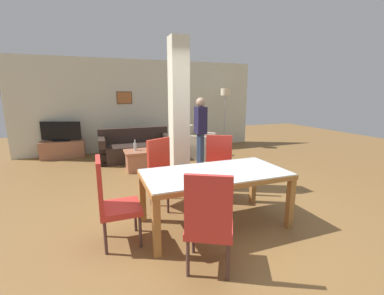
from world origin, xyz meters
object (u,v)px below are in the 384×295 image
object	(u,v)px
tv_stand	(63,149)
tv_screen	(61,132)
dining_table	(215,182)
floor_lamp	(225,98)
coffee_table	(141,160)
bottle	(135,146)
armchair	(196,146)
standing_person	(200,127)
dining_chair_near_left	(209,220)
dining_chair_far_right	(218,165)
dining_chair_head_left	(112,200)
sofa	(136,149)
dining_chair_far_left	(164,171)

from	to	relation	value
tv_stand	tv_screen	xyz separation A→B (m)	(0.00, 0.00, 0.49)
dining_table	floor_lamp	xyz separation A→B (m)	(2.51, 4.49, 0.97)
dining_table	tv_screen	bearing A→B (deg)	116.01
coffee_table	bottle	size ratio (longest dim) A/B	2.95
dining_table	floor_lamp	distance (m)	5.24
armchair	standing_person	distance (m)	1.10
bottle	tv_stand	xyz separation A→B (m)	(-1.70, 1.79, -0.31)
dining_chair_near_left	bottle	distance (m)	3.78
dining_chair_near_left	dining_chair_far_right	bearing A→B (deg)	89.90
armchair	bottle	distance (m)	1.88
dining_table	bottle	distance (m)	3.00
dining_chair_head_left	sofa	distance (m)	4.00
sofa	bottle	bearing A→B (deg)	80.86
bottle	tv_screen	bearing A→B (deg)	133.49
floor_lamp	standing_person	world-z (taller)	floor_lamp
sofa	tv_screen	distance (m)	2.08
tv_stand	standing_person	xyz separation A→B (m)	(3.23, -2.01, 0.71)
coffee_table	tv_stand	size ratio (longest dim) A/B	0.65
bottle	tv_screen	size ratio (longest dim) A/B	0.24
dining_chair_near_left	sofa	world-z (taller)	dining_chair_near_left
tv_stand	standing_person	world-z (taller)	standing_person
armchair	floor_lamp	bearing A→B (deg)	165.87
coffee_table	tv_stand	xyz separation A→B (m)	(-1.80, 1.86, 0.00)
dining_chair_near_left	sofa	size ratio (longest dim) A/B	0.56
dining_chair_head_left	tv_screen	world-z (taller)	dining_chair_head_left
coffee_table	tv_stand	world-z (taller)	tv_stand
dining_chair_far_left	bottle	xyz separation A→B (m)	(-0.14, 2.07, -0.01)
dining_chair_near_left	bottle	world-z (taller)	dining_chair_near_left
floor_lamp	standing_person	bearing A→B (deg)	-131.86
dining_chair_far_right	armchair	bearing A→B (deg)	-74.64
dining_table	sofa	size ratio (longest dim) A/B	1.00
dining_chair_near_left	dining_chair_far_left	distance (m)	1.71
bottle	dining_chair_near_left	bearing A→B (deg)	-87.83
dining_chair_head_left	tv_stand	bearing A→B (deg)	-168.05
standing_person	sofa	bearing A→B (deg)	55.29
sofa	standing_person	distance (m)	1.93
dining_chair_near_left	standing_person	bearing A→B (deg)	97.76
armchair	standing_person	size ratio (longest dim) A/B	0.72
bottle	tv_screen	distance (m)	2.47
dining_chair_far_right	tv_stand	bearing A→B (deg)	-25.34
tv_screen	dining_chair_near_left	bearing A→B (deg)	128.32
tv_stand	standing_person	size ratio (longest dim) A/B	0.67
dining_chair_far_right	sofa	distance (m)	3.21
tv_stand	armchair	bearing A→B (deg)	-18.45
sofa	tv_stand	world-z (taller)	sofa
dining_chair_far_left	sofa	bearing A→B (deg)	-118.26
tv_stand	dining_chair_head_left	bearing A→B (deg)	-78.05
dining_chair_far_left	coffee_table	distance (m)	2.02
dining_chair_far_right	floor_lamp	bearing A→B (deg)	-89.93
dining_chair_near_left	floor_lamp	distance (m)	6.19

